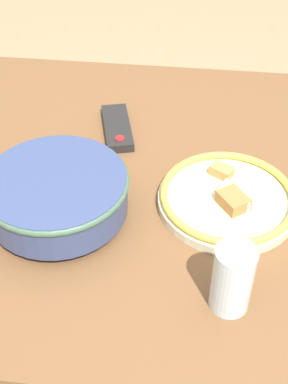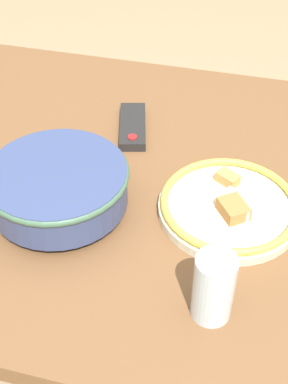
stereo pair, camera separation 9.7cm
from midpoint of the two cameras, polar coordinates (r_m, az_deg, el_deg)
ground_plane at (r=1.62m, az=-0.05°, el=-18.17°), size 8.00×8.00×0.00m
dining_table at (r=1.11m, az=-0.07°, el=-1.86°), size 1.37×0.91×0.71m
noodle_bowl at (r=0.97m, az=-12.12°, el=-0.29°), size 0.26×0.26×0.09m
food_plate at (r=1.00m, az=6.21°, el=-0.80°), size 0.26×0.26×0.04m
tv_remote at (r=1.19m, az=-5.23°, el=6.75°), size 0.10×0.17×0.02m
drinking_glass at (r=0.82m, az=6.03°, el=-9.38°), size 0.06×0.06×0.12m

